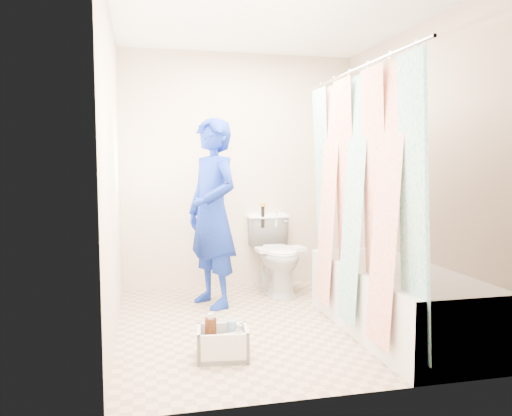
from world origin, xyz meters
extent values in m
plane|color=tan|center=(0.00, 0.00, 0.00)|extent=(2.60, 2.60, 0.00)
cube|color=white|center=(0.00, 0.00, 2.40)|extent=(2.40, 2.60, 0.02)
cube|color=#C8B39A|center=(0.00, 1.30, 1.20)|extent=(2.40, 0.02, 2.40)
cube|color=#C8B39A|center=(0.00, -1.30, 1.20)|extent=(2.40, 0.02, 2.40)
cube|color=#C8B39A|center=(-1.20, 0.00, 1.20)|extent=(0.02, 2.60, 2.40)
cube|color=#C8B39A|center=(1.20, 0.00, 1.20)|extent=(0.02, 2.60, 2.40)
cube|color=silver|center=(0.85, -0.43, 0.25)|extent=(0.70, 1.75, 0.50)
cube|color=white|center=(0.85, -0.43, 0.46)|extent=(0.58, 1.63, 0.06)
cylinder|color=silver|center=(0.52, -0.43, 1.95)|extent=(0.02, 1.90, 0.02)
cube|color=white|center=(0.52, -0.43, 1.02)|extent=(0.06, 1.75, 1.80)
imported|color=white|center=(0.30, 0.95, 0.38)|extent=(0.46, 0.77, 0.77)
cube|color=white|center=(0.31, 0.83, 0.45)|extent=(0.48, 0.23, 0.04)
cylinder|color=black|center=(0.21, 1.15, 0.74)|extent=(0.04, 0.04, 0.22)
cylinder|color=orange|center=(0.21, 1.15, 0.86)|extent=(0.06, 0.06, 0.03)
cylinder|color=silver|center=(0.35, 1.16, 0.72)|extent=(0.03, 0.03, 0.18)
imported|color=#1010A1|center=(-0.38, 0.62, 0.84)|extent=(0.63, 0.73, 1.68)
cube|color=silver|center=(-0.50, -0.62, 0.02)|extent=(0.36, 0.30, 0.03)
cube|color=silver|center=(-0.65, -0.60, 0.10)|extent=(0.05, 0.27, 0.20)
cube|color=silver|center=(-0.34, -0.64, 0.10)|extent=(0.05, 0.27, 0.20)
cube|color=silver|center=(-0.51, -0.74, 0.10)|extent=(0.33, 0.06, 0.20)
cube|color=silver|center=(-0.48, -0.50, 0.10)|extent=(0.33, 0.06, 0.20)
cylinder|color=#43200D|center=(-0.57, -0.57, 0.14)|extent=(0.08, 0.08, 0.22)
cylinder|color=silver|center=(-0.42, -0.58, 0.13)|extent=(0.07, 0.07, 0.20)
cylinder|color=beige|center=(-0.48, -0.68, 0.11)|extent=(0.05, 0.05, 0.14)
cylinder|color=#43200D|center=(-0.58, -0.68, 0.07)|extent=(0.07, 0.07, 0.07)
cylinder|color=#C98A3B|center=(-0.58, -0.68, 0.11)|extent=(0.07, 0.07, 0.01)
imported|color=silver|center=(-0.40, -0.68, 0.14)|extent=(0.12, 0.12, 0.21)
camera|label=1|loc=(-1.00, -3.78, 1.28)|focal=35.00mm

